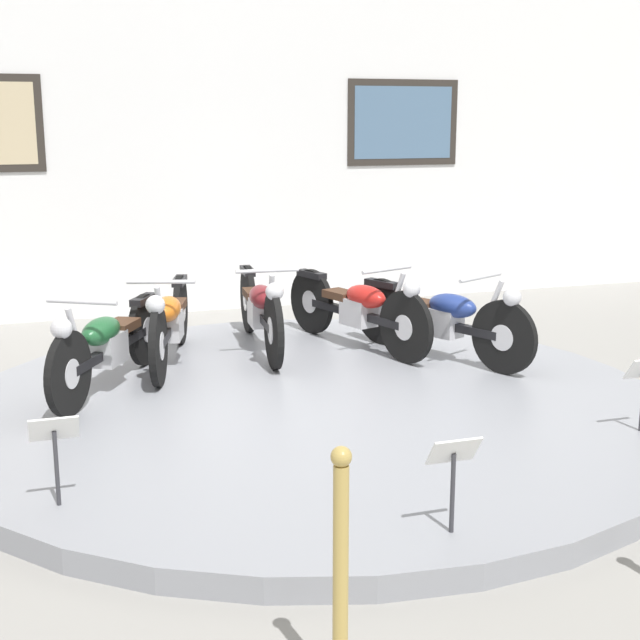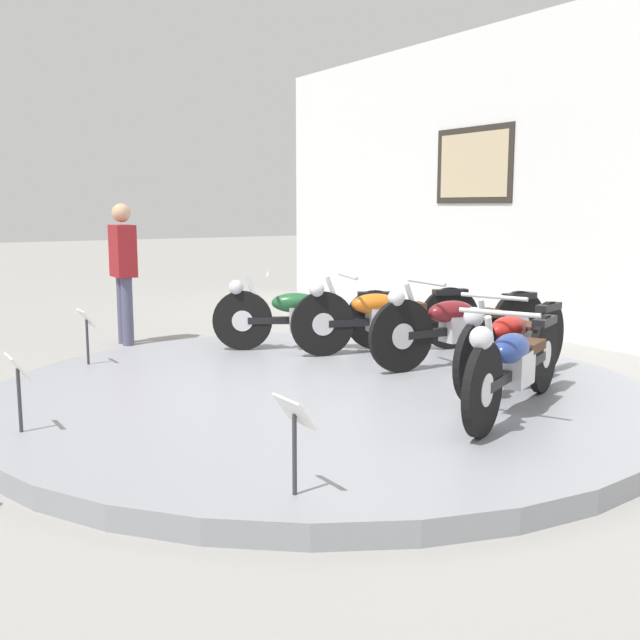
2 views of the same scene
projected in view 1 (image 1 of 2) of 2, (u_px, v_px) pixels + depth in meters
The scene contains 11 objects.
ground_plane at pixel (312, 416), 6.68m from camera, with size 60.00×60.00×0.00m, color gray.
display_platform at pixel (312, 407), 6.67m from camera, with size 5.33×5.33×0.14m, color gray.
back_wall at pixel (202, 140), 10.00m from camera, with size 14.00×0.22×3.87m.
motorcycle_green at pixel (107, 342), 6.79m from camera, with size 1.03×1.72×0.78m.
motorcycle_orange at pixel (169, 320), 7.50m from camera, with size 0.70×1.92×0.79m.
motorcycle_maroon at pixel (261, 307), 7.95m from camera, with size 0.54×2.00×0.80m.
motorcycle_red at pixel (359, 307), 8.02m from camera, with size 0.74×1.89×0.79m.
motorcycle_blue at pixel (443, 317), 7.65m from camera, with size 0.89×1.80×0.78m.
info_placard_front_left at pixel (55, 441), 4.74m from camera, with size 0.26×0.11×0.51m.
info_placard_front_centre at pixel (454, 464), 4.42m from camera, with size 0.26×0.11×0.51m.
stanchion_post_left_of_entry at pixel (340, 615), 3.38m from camera, with size 0.28×0.28×1.02m.
Camera 1 is at (-1.93, -6.05, 2.19)m, focal length 50.00 mm.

